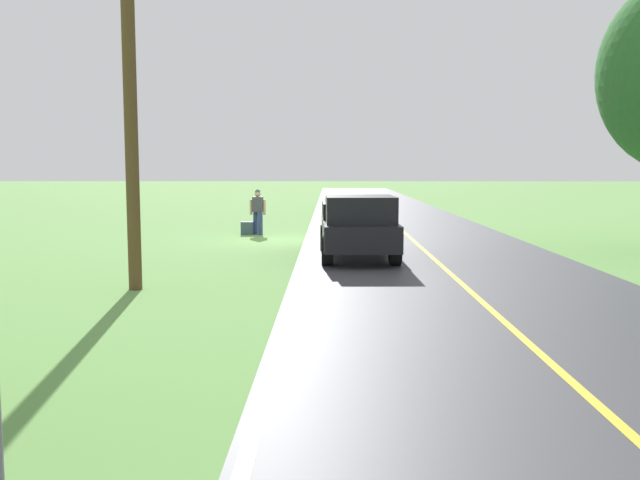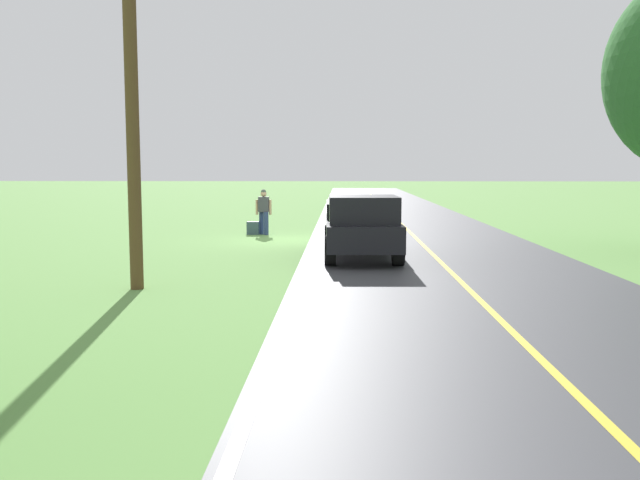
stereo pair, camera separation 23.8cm
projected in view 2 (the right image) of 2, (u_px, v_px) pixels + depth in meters
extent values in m
plane|color=#609347|center=(288.00, 240.00, 24.55)|extent=(200.00, 200.00, 0.00)
cube|color=#3D3D42|center=(418.00, 240.00, 24.39)|extent=(7.76, 120.00, 0.00)
cube|color=silver|center=(315.00, 240.00, 24.51)|extent=(0.16, 117.60, 0.00)
cube|color=gold|center=(418.00, 240.00, 24.39)|extent=(0.14, 117.60, 0.00)
cylinder|color=navy|center=(266.00, 223.00, 26.33)|extent=(0.18, 0.18, 0.88)
cylinder|color=navy|center=(261.00, 223.00, 26.58)|extent=(0.18, 0.18, 0.88)
cube|color=#3F3F47|center=(264.00, 204.00, 26.38)|extent=(0.41, 0.27, 0.58)
sphere|color=tan|center=(264.00, 194.00, 26.34)|extent=(0.23, 0.23, 0.23)
sphere|color=#4C564C|center=(264.00, 192.00, 26.33)|extent=(0.20, 0.20, 0.20)
cube|color=#591E19|center=(264.00, 203.00, 26.57)|extent=(0.33, 0.21, 0.44)
cylinder|color=tan|center=(270.00, 207.00, 26.35)|extent=(0.10, 0.10, 0.58)
cylinder|color=tan|center=(257.00, 207.00, 26.39)|extent=(0.10, 0.10, 0.58)
cube|color=#384C56|center=(253.00, 228.00, 26.46)|extent=(0.47, 0.22, 0.50)
cube|color=black|center=(361.00, 231.00, 19.88)|extent=(2.14, 5.45, 0.70)
cube|color=black|center=(363.00, 209.00, 18.62)|extent=(1.89, 2.21, 0.72)
cube|color=black|center=(363.00, 207.00, 18.62)|extent=(1.71, 1.34, 0.43)
cube|color=black|center=(390.00, 209.00, 20.89)|extent=(0.18, 3.03, 0.45)
cube|color=black|center=(328.00, 209.00, 20.90)|extent=(0.18, 3.03, 0.45)
cube|color=black|center=(357.00, 206.00, 22.40)|extent=(1.84, 0.15, 0.45)
cylinder|color=black|center=(398.00, 250.00, 18.17)|extent=(0.32, 0.81, 0.80)
cylinder|color=black|center=(330.00, 250.00, 18.18)|extent=(0.32, 0.81, 0.80)
cylinder|color=black|center=(387.00, 238.00, 21.45)|extent=(0.32, 0.81, 0.80)
cylinder|color=black|center=(329.00, 238.00, 21.46)|extent=(0.32, 0.81, 0.80)
cylinder|color=brown|center=(132.00, 97.00, 14.29)|extent=(0.28, 0.28, 8.10)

